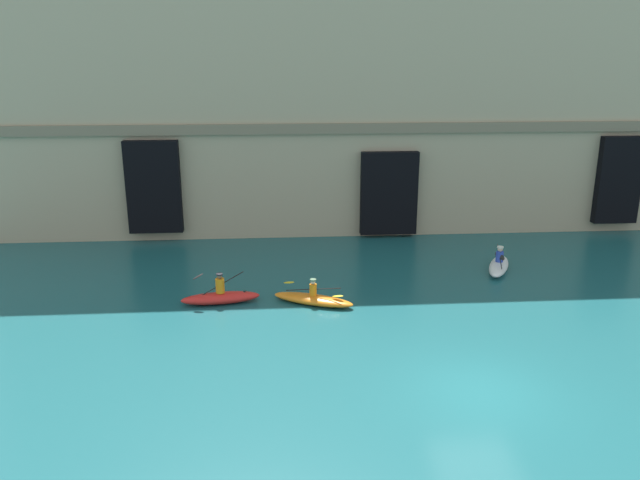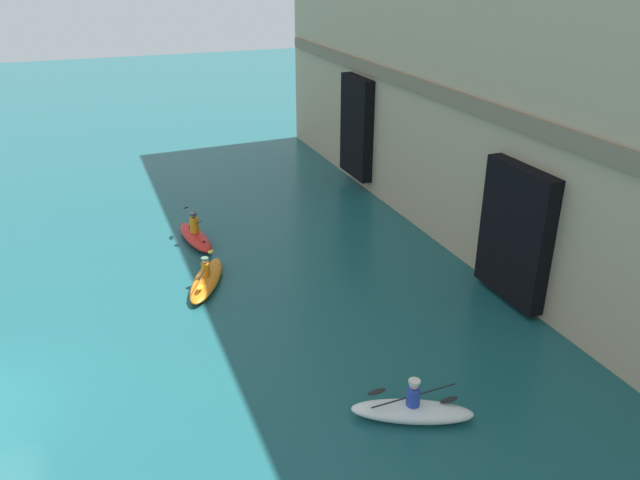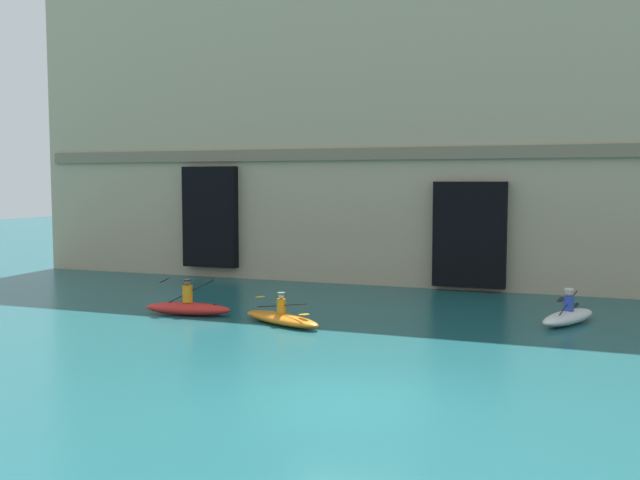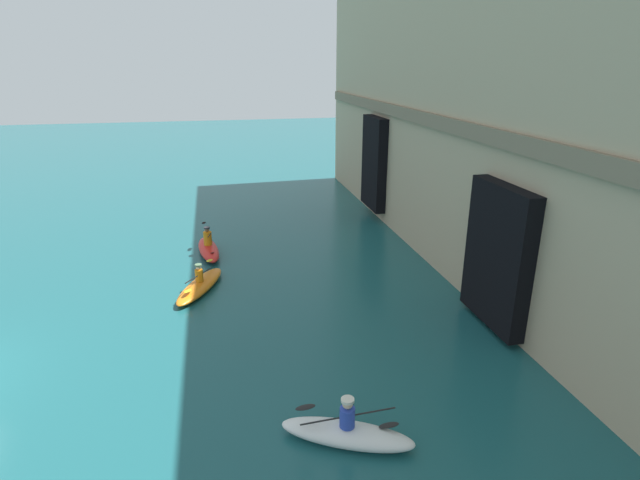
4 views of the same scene
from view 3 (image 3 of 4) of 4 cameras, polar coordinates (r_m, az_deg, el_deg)
name	(u,v)px [view 3 (image 3 of 4)]	position (r m, az deg, el deg)	size (l,w,h in m)	color
ground_plane	(344,402)	(14.90, 1.97, -12.85)	(120.00, 120.00, 0.00)	#195156
cliff_bluff	(487,104)	(33.82, 13.24, 10.53)	(42.74, 8.44, 16.04)	tan
kayak_white	(568,316)	(23.89, 19.24, -5.77)	(1.96, 2.98, 1.13)	white
kayak_orange	(281,318)	(22.59, -3.11, -6.24)	(3.28, 2.10, 1.01)	orange
kayak_red	(188,307)	(24.47, -10.53, -5.32)	(3.09, 1.15, 1.29)	red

